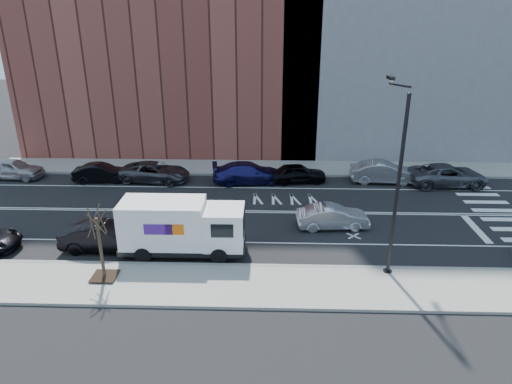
# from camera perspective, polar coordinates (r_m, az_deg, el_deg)

# --- Properties ---
(ground) EXTENTS (120.00, 120.00, 0.00)m
(ground) POSITION_cam_1_polar(r_m,az_deg,el_deg) (30.02, -0.31, -2.47)
(ground) COLOR black
(ground) RESTS_ON ground
(sidewalk_near) EXTENTS (44.00, 3.60, 0.15)m
(sidewalk_near) POSITION_cam_1_polar(r_m,az_deg,el_deg) (22.25, -1.16, -11.64)
(sidewalk_near) COLOR gray
(sidewalk_near) RESTS_ON ground
(sidewalk_far) EXTENTS (44.00, 3.60, 0.15)m
(sidewalk_far) POSITION_cam_1_polar(r_m,az_deg,el_deg) (38.18, 0.17, 3.06)
(sidewalk_far) COLOR gray
(sidewalk_far) RESTS_ON ground
(curb_near) EXTENTS (44.00, 0.25, 0.17)m
(curb_near) POSITION_cam_1_polar(r_m,az_deg,el_deg) (23.77, -0.94, -9.23)
(curb_near) COLOR gray
(curb_near) RESTS_ON ground
(curb_far) EXTENTS (44.00, 0.25, 0.17)m
(curb_far) POSITION_cam_1_polar(r_m,az_deg,el_deg) (36.48, 0.09, 2.17)
(curb_far) COLOR gray
(curb_far) RESTS_ON ground
(crosswalk) EXTENTS (3.00, 14.00, 0.01)m
(crosswalk) POSITION_cam_1_polar(r_m,az_deg,el_deg) (33.53, 28.21, -2.53)
(crosswalk) COLOR white
(crosswalk) RESTS_ON ground
(road_markings) EXTENTS (40.00, 8.60, 0.01)m
(road_markings) POSITION_cam_1_polar(r_m,az_deg,el_deg) (30.01, -0.31, -2.46)
(road_markings) COLOR white
(road_markings) RESTS_ON ground
(bldg_brick) EXTENTS (26.00, 10.00, 22.00)m
(bldg_brick) POSITION_cam_1_polar(r_m,az_deg,el_deg) (43.90, -10.69, 19.70)
(bldg_brick) COLOR brown
(bldg_brick) RESTS_ON ground
(bldg_concrete) EXTENTS (20.00, 10.00, 26.00)m
(bldg_concrete) POSITION_cam_1_polar(r_m,az_deg,el_deg) (44.33, 17.42, 21.75)
(bldg_concrete) COLOR slate
(bldg_concrete) RESTS_ON ground
(streetlight) EXTENTS (0.44, 4.02, 9.34)m
(streetlight) POSITION_cam_1_polar(r_m,az_deg,el_deg) (22.49, 17.12, 1.97)
(streetlight) COLOR black
(streetlight) RESTS_ON ground
(street_tree) EXTENTS (1.20, 1.20, 3.75)m
(street_tree) POSITION_cam_1_polar(r_m,az_deg,el_deg) (23.28, -18.76, -7.36)
(street_tree) COLOR black
(street_tree) RESTS_ON ground
(fedex_van) EXTENTS (6.67, 2.42, 3.04)m
(fedex_van) POSITION_cam_1_polar(r_m,az_deg,el_deg) (24.70, -9.29, -4.29)
(fedex_van) COLOR black
(fedex_van) RESTS_ON ground
(far_parked_a) EXTENTS (4.74, 2.17, 1.58)m
(far_parked_a) POSITION_cam_1_polar(r_m,az_deg,el_deg) (40.49, -28.12, 2.59)
(far_parked_a) COLOR #A9A9AE
(far_parked_a) RESTS_ON ground
(far_parked_b) EXTENTS (4.31, 1.80, 1.38)m
(far_parked_b) POSITION_cam_1_polar(r_m,az_deg,el_deg) (37.06, -18.75, 2.29)
(far_parked_b) COLOR black
(far_parked_b) RESTS_ON ground
(far_parked_c) EXTENTS (5.56, 3.05, 1.48)m
(far_parked_c) POSITION_cam_1_polar(r_m,az_deg,el_deg) (36.00, -12.53, 2.46)
(far_parked_c) COLOR #44454A
(far_parked_c) RESTS_ON ground
(far_parked_d) EXTENTS (5.69, 2.94, 1.58)m
(far_parked_d) POSITION_cam_1_polar(r_m,az_deg,el_deg) (34.83, -0.98, 2.43)
(far_parked_d) COLOR navy
(far_parked_d) RESTS_ON ground
(far_parked_e) EXTENTS (4.44, 2.21, 1.45)m
(far_parked_e) POSITION_cam_1_polar(r_m,az_deg,el_deg) (35.04, 5.27, 2.35)
(far_parked_e) COLOR black
(far_parked_e) RESTS_ON ground
(far_parked_f) EXTENTS (5.02, 1.91, 1.63)m
(far_parked_f) POSITION_cam_1_polar(r_m,az_deg,el_deg) (36.19, 15.62, 2.41)
(far_parked_f) COLOR #A4A4A9
(far_parked_f) RESTS_ON ground
(far_parked_g) EXTENTS (5.91, 2.91, 1.61)m
(far_parked_g) POSITION_cam_1_polar(r_m,az_deg,el_deg) (37.13, 22.83, 1.94)
(far_parked_g) COLOR #505258
(far_parked_g) RESTS_ON ground
(driving_sedan) EXTENTS (4.42, 1.86, 1.42)m
(driving_sedan) POSITION_cam_1_polar(r_m,az_deg,el_deg) (27.98, 9.56, -3.08)
(driving_sedan) COLOR silver
(driving_sedan) RESTS_ON ground
(near_parked_rear_a) EXTENTS (4.84, 1.82, 1.58)m
(near_parked_rear_a) POSITION_cam_1_polar(r_m,az_deg,el_deg) (26.39, -18.32, -5.35)
(near_parked_rear_a) COLOR black
(near_parked_rear_a) RESTS_ON ground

